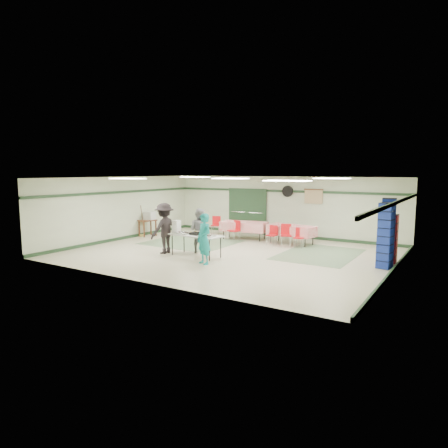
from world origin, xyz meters
The scene contains 42 objects.
floor centered at (0.00, 0.00, 0.00)m, with size 11.00×11.00×0.00m, color beige.
ceiling centered at (0.00, 0.00, 2.70)m, with size 11.00×11.00×0.00m, color white.
wall_back centered at (0.00, 4.50, 1.35)m, with size 11.00×11.00×0.00m, color #B3BCA0.
wall_front centered at (0.00, -4.50, 1.35)m, with size 11.00×11.00×0.00m, color #B3BCA0.
wall_left centered at (-5.50, 0.00, 1.35)m, with size 9.00×9.00×0.00m, color #B3BCA0.
wall_right centered at (5.50, 0.00, 1.35)m, with size 9.00×9.00×0.00m, color #B3BCA0.
trim_back centered at (0.00, 4.47, 2.05)m, with size 11.00×0.06×0.10m, color #203B22.
baseboard_back centered at (0.00, 4.47, 0.06)m, with size 11.00×0.06×0.12m, color #203B22.
trim_left centered at (-5.47, 0.00, 2.05)m, with size 9.00×0.06×0.10m, color #203B22.
baseboard_left centered at (-5.47, 0.00, 0.06)m, with size 9.00×0.06×0.12m, color #203B22.
trim_right centered at (5.47, 0.00, 2.05)m, with size 9.00×0.06×0.10m, color #203B22.
baseboard_right centered at (5.47, 0.00, 0.06)m, with size 9.00×0.06×0.12m, color #203B22.
green_patch_a centered at (-2.50, 1.00, 0.00)m, with size 3.50×3.00×0.01m, color gray.
green_patch_b centered at (2.80, 1.50, 0.00)m, with size 2.50×3.50×0.01m, color gray.
double_door_left centered at (-2.20, 4.44, 1.05)m, with size 0.90×0.06×2.10m, color #959795.
double_door_right centered at (-1.25, 4.44, 1.05)m, with size 0.90×0.06×2.10m, color #959795.
door_frame centered at (-1.73, 4.42, 1.05)m, with size 2.00×0.03×2.15m, color #203B22.
wall_fan centered at (0.30, 4.44, 2.05)m, with size 0.50×0.50×0.10m, color black.
scroll_banner centered at (1.50, 4.44, 1.85)m, with size 0.80×0.02×0.60m, color tan.
serving_table centered at (-0.72, -1.10, 0.72)m, with size 1.97×0.91×0.76m.
sheet_tray_right centered at (-0.21, -1.18, 0.77)m, with size 0.52×0.40×0.02m, color silver.
sheet_tray_mid centered at (-0.82, -0.93, 0.77)m, with size 0.62×0.47×0.02m, color silver.
sheet_tray_left centered at (-1.28, -1.18, 0.77)m, with size 0.56×0.43×0.02m, color silver.
baking_pan centered at (-0.66, -1.11, 0.80)m, with size 0.49×0.31×0.08m, color black.
foam_box_stack centered at (-1.58, -1.09, 0.98)m, with size 0.24×0.22×0.44m, color white.
volunteer_teal centered at (0.17, -1.90, 0.81)m, with size 0.59×0.39×1.62m, color teal.
volunteer_grey centered at (-0.99, -0.51, 0.81)m, with size 0.78×0.61×1.61m, color gray.
volunteer_dark centered at (-1.99, -1.27, 0.91)m, with size 1.17×0.67×1.81m, color black.
dining_table_a centered at (1.17, 2.87, 0.57)m, with size 2.02×1.12×0.77m.
dining_table_b centered at (-1.03, 2.87, 0.57)m, with size 2.09×1.18×0.77m.
chair_a centered at (1.18, 2.30, 0.53)m, with size 0.54×0.54×0.87m.
chair_b centered at (0.60, 2.30, 0.48)m, with size 0.38×0.38×0.78m.
chair_c centered at (1.74, 2.30, 0.47)m, with size 0.40×0.40×0.78m.
chair_d centered at (-1.14, 2.30, 0.53)m, with size 0.52×0.52×0.87m.
chair_loose_a centered at (-2.79, 3.35, 0.52)m, with size 0.51×0.51×0.85m.
chair_loose_b centered at (-3.49, 3.16, 0.56)m, with size 0.52×0.52×0.91m.
crate_stack_blue_a centered at (5.15, 0.89, 1.06)m, with size 0.41×0.41×2.12m, color navy.
crate_stack_red centered at (5.15, 1.44, 0.79)m, with size 0.40×0.40×1.58m, color maroon.
crate_stack_blue_b centered at (5.15, 0.52, 1.00)m, with size 0.39×0.39×2.01m, color navy.
printer_table centered at (-5.15, 1.26, 0.62)m, with size 0.66×0.86×0.74m.
office_printer centered at (-5.15, 1.40, 0.92)m, with size 0.45×0.39×0.36m, color #B9BAB5.
broom centered at (-5.23, 1.03, 0.73)m, with size 0.03×0.03×1.40m, color brown.
Camera 1 is at (7.30, -12.12, 2.94)m, focal length 32.00 mm.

